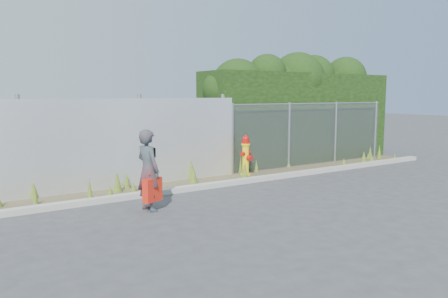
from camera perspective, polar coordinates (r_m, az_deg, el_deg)
The scene contains 10 objects.
ground at distance 9.66m, azimuth 6.12°, elevation -6.64°, with size 80.00×80.00×0.00m, color #3A3A3C.
curb at distance 11.05m, azimuth 0.15°, elevation -4.52°, with size 16.00×0.22×0.12m, color #9F9890.
weed_strip at distance 11.16m, azimuth -5.67°, elevation -4.02°, with size 16.00×1.29×0.54m.
corrugated_fence at distance 10.65m, azimuth -18.30°, elevation 0.36°, with size 8.50×0.21×2.30m.
chainlink_fence at distance 14.52m, azimuth 11.57°, elevation 2.02°, with size 6.50×0.07×2.05m.
hedge at distance 15.35m, azimuth 9.39°, elevation 6.18°, with size 7.47×1.87×3.73m.
fire_hydrant at distance 12.35m, azimuth 2.86°, elevation -0.90°, with size 0.39×0.35×1.17m.
woman at distance 8.74m, azimuth -9.88°, elevation -2.75°, with size 0.59×0.39×1.62m, color #0F5B60.
red_tote_bag at distance 8.69m, azimuth -9.34°, elevation -5.28°, with size 0.42×0.15×0.55m.
black_shoulder_bag at distance 8.86m, azimuth -9.81°, elevation -0.50°, with size 0.26×0.11×0.19m.
Camera 1 is at (-6.00, -7.21, 2.30)m, focal length 35.00 mm.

